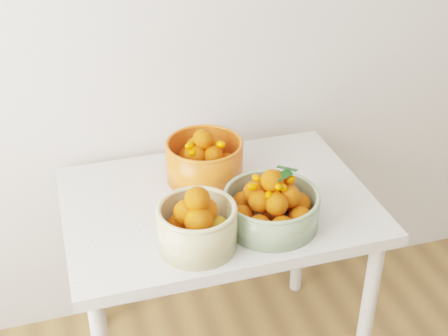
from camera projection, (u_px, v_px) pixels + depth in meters
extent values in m
cube|color=silver|center=(218.00, 205.00, 2.05)|extent=(1.00, 0.70, 0.04)
cylinder|color=silver|center=(366.00, 321.00, 2.12)|extent=(0.05, 0.05, 0.71)
cylinder|color=silver|center=(86.00, 262.00, 2.38)|extent=(0.05, 0.05, 0.71)
cylinder|color=silver|center=(300.00, 223.00, 2.59)|extent=(0.05, 0.05, 0.71)
cylinder|color=tan|center=(197.00, 228.00, 1.80)|extent=(0.29, 0.29, 0.13)
torus|color=tan|center=(197.00, 209.00, 1.77)|extent=(0.29, 0.29, 0.02)
sphere|color=#D1660C|center=(217.00, 228.00, 1.82)|extent=(0.08, 0.08, 0.08)
sphere|color=#FC4C00|center=(198.00, 219.00, 1.86)|extent=(0.08, 0.08, 0.08)
sphere|color=#FC4C00|center=(179.00, 227.00, 1.83)|extent=(0.08, 0.08, 0.08)
sphere|color=#FC4C00|center=(183.00, 241.00, 1.77)|extent=(0.07, 0.07, 0.07)
sphere|color=#FC4C00|center=(208.00, 242.00, 1.77)|extent=(0.08, 0.08, 0.08)
sphere|color=#FC4C00|center=(197.00, 232.00, 1.81)|extent=(0.08, 0.08, 0.08)
sphere|color=#FC4C00|center=(206.00, 210.00, 1.80)|extent=(0.07, 0.07, 0.07)
sphere|color=#FC4C00|center=(186.00, 213.00, 1.79)|extent=(0.08, 0.08, 0.08)
sphere|color=#FC4C00|center=(199.00, 221.00, 1.75)|extent=(0.08, 0.08, 0.08)
sphere|color=#FC4C00|center=(197.00, 199.00, 1.75)|extent=(0.07, 0.07, 0.07)
ellipsoid|color=#F65500|center=(196.00, 203.00, 1.76)|extent=(0.04, 0.05, 0.04)
ellipsoid|color=#F65500|center=(202.00, 203.00, 1.76)|extent=(0.04, 0.04, 0.04)
ellipsoid|color=#F65500|center=(199.00, 201.00, 1.76)|extent=(0.05, 0.05, 0.03)
ellipsoid|color=#F65500|center=(193.00, 216.00, 1.74)|extent=(0.04, 0.05, 0.04)
cylinder|color=gray|center=(271.00, 210.00, 1.91)|extent=(0.37, 0.37, 0.10)
torus|color=gray|center=(272.00, 196.00, 1.88)|extent=(0.38, 0.38, 0.01)
sphere|color=#FC4C00|center=(299.00, 204.00, 1.93)|extent=(0.08, 0.08, 0.08)
sphere|color=#FC4C00|center=(284.00, 195.00, 1.98)|extent=(0.07, 0.07, 0.07)
sphere|color=#FC4C00|center=(262.00, 194.00, 1.98)|extent=(0.07, 0.07, 0.07)
sphere|color=#FC4C00|center=(243.00, 203.00, 1.94)|extent=(0.07, 0.07, 0.07)
sphere|color=#FC4C00|center=(242.00, 216.00, 1.88)|extent=(0.07, 0.07, 0.07)
sphere|color=#FC4C00|center=(259.00, 227.00, 1.83)|extent=(0.07, 0.07, 0.07)
sphere|color=#FC4C00|center=(282.00, 228.00, 1.83)|extent=(0.07, 0.07, 0.07)
sphere|color=#FC4C00|center=(300.00, 218.00, 1.87)|extent=(0.07, 0.07, 0.07)
sphere|color=#FC4C00|center=(271.00, 210.00, 1.91)|extent=(0.07, 0.07, 0.07)
sphere|color=#FC4C00|center=(283.00, 188.00, 1.91)|extent=(0.08, 0.08, 0.08)
sphere|color=#FC4C00|center=(267.00, 185.00, 1.92)|extent=(0.08, 0.08, 0.08)
sphere|color=#FC4C00|center=(255.00, 192.00, 1.89)|extent=(0.07, 0.07, 0.07)
sphere|color=#FC4C00|center=(260.00, 201.00, 1.85)|extent=(0.07, 0.07, 0.07)
sphere|color=#FC4C00|center=(276.00, 204.00, 1.83)|extent=(0.07, 0.07, 0.07)
sphere|color=#FC4C00|center=(289.00, 196.00, 1.87)|extent=(0.07, 0.07, 0.07)
sphere|color=#FC4C00|center=(272.00, 181.00, 1.85)|extent=(0.07, 0.07, 0.07)
ellipsoid|color=#F65500|center=(270.00, 177.00, 1.87)|extent=(0.03, 0.04, 0.03)
ellipsoid|color=#F65500|center=(290.00, 180.00, 1.86)|extent=(0.04, 0.03, 0.04)
ellipsoid|color=#F65500|center=(276.00, 184.00, 1.84)|extent=(0.04, 0.04, 0.03)
ellipsoid|color=#F65500|center=(273.00, 187.00, 1.86)|extent=(0.04, 0.04, 0.03)
ellipsoid|color=#F65500|center=(257.00, 179.00, 1.89)|extent=(0.04, 0.04, 0.03)
ellipsoid|color=#F65500|center=(271.00, 175.00, 1.89)|extent=(0.04, 0.04, 0.03)
ellipsoid|color=#F65500|center=(253.00, 187.00, 1.83)|extent=(0.04, 0.03, 0.04)
ellipsoid|color=#F65500|center=(272.00, 187.00, 1.86)|extent=(0.04, 0.04, 0.03)
ellipsoid|color=#F65500|center=(270.00, 183.00, 1.86)|extent=(0.05, 0.04, 0.04)
ellipsoid|color=#F65500|center=(282.00, 187.00, 1.84)|extent=(0.05, 0.04, 0.04)
ellipsoid|color=#F65500|center=(277.00, 186.00, 1.83)|extent=(0.03, 0.04, 0.03)
ellipsoid|color=#F65500|center=(269.00, 195.00, 1.83)|extent=(0.04, 0.04, 0.03)
ellipsoid|color=#F65500|center=(271.00, 187.00, 1.85)|extent=(0.04, 0.04, 0.03)
ellipsoid|color=#F65500|center=(277.00, 174.00, 1.86)|extent=(0.04, 0.04, 0.03)
ellipsoid|color=#F65500|center=(272.00, 187.00, 1.87)|extent=(0.04, 0.04, 0.04)
ellipsoid|color=#F65500|center=(276.00, 193.00, 1.85)|extent=(0.03, 0.04, 0.03)
ellipsoid|color=#F65500|center=(270.00, 181.00, 1.89)|extent=(0.03, 0.04, 0.03)
cylinder|color=#EB5116|center=(205.00, 161.00, 2.12)|extent=(0.29, 0.29, 0.14)
torus|color=#EB5116|center=(204.00, 144.00, 2.09)|extent=(0.30, 0.30, 0.01)
sphere|color=#FC4C00|center=(227.00, 163.00, 2.15)|extent=(0.07, 0.07, 0.07)
sphere|color=#FC4C00|center=(210.00, 155.00, 2.20)|extent=(0.08, 0.08, 0.08)
sphere|color=#FC4C00|center=(189.00, 158.00, 2.18)|extent=(0.08, 0.08, 0.08)
sphere|color=#FC4C00|center=(183.00, 170.00, 2.11)|extent=(0.08, 0.08, 0.08)
sphere|color=#FC4C00|center=(198.00, 178.00, 2.07)|extent=(0.07, 0.07, 0.07)
sphere|color=#FC4C00|center=(221.00, 174.00, 2.08)|extent=(0.07, 0.07, 0.07)
sphere|color=#FC4C00|center=(205.00, 166.00, 2.13)|extent=(0.07, 0.07, 0.07)
sphere|color=#FC4C00|center=(213.00, 147.00, 2.13)|extent=(0.07, 0.07, 0.07)
sphere|color=#FC4C00|center=(196.00, 147.00, 2.13)|extent=(0.07, 0.07, 0.07)
sphere|color=#FC4C00|center=(195.00, 156.00, 2.07)|extent=(0.08, 0.08, 0.08)
sphere|color=#FC4C00|center=(213.00, 156.00, 2.08)|extent=(0.07, 0.07, 0.07)
sphere|color=#FC4C00|center=(203.00, 139.00, 2.07)|extent=(0.07, 0.07, 0.07)
ellipsoid|color=#F65500|center=(204.00, 144.00, 2.08)|extent=(0.04, 0.05, 0.04)
ellipsoid|color=#F65500|center=(193.00, 153.00, 2.04)|extent=(0.04, 0.04, 0.03)
ellipsoid|color=#F65500|center=(221.00, 144.00, 2.05)|extent=(0.04, 0.04, 0.03)
ellipsoid|color=#F65500|center=(204.00, 140.00, 2.10)|extent=(0.04, 0.04, 0.03)
ellipsoid|color=#F65500|center=(209.00, 139.00, 2.08)|extent=(0.04, 0.04, 0.04)
ellipsoid|color=#F65500|center=(190.00, 146.00, 2.05)|extent=(0.04, 0.04, 0.03)
ellipsoid|color=#F65500|center=(190.00, 150.00, 2.08)|extent=(0.04, 0.03, 0.03)
ellipsoid|color=#F65500|center=(205.00, 145.00, 2.09)|extent=(0.05, 0.04, 0.04)
ellipsoid|color=#F65500|center=(204.00, 145.00, 2.09)|extent=(0.04, 0.05, 0.04)
ellipsoid|color=#F65500|center=(204.00, 143.00, 2.09)|extent=(0.04, 0.04, 0.03)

